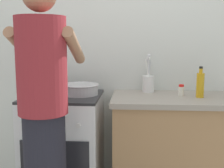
{
  "coord_description": "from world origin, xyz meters",
  "views": [
    {
      "loc": [
        0.22,
        -2.13,
        1.34
      ],
      "look_at": [
        0.05,
        0.12,
        1.0
      ],
      "focal_mm": 46.59,
      "sensor_mm": 36.0,
      "label": 1
    }
  ],
  "objects_px": {
    "pot": "(45,87)",
    "spice_bottle": "(181,90)",
    "utensil_crock": "(148,82)",
    "person": "(44,119)",
    "stove_range": "(65,148)",
    "oil_bottle": "(200,85)",
    "mixing_bowl": "(81,89)"
  },
  "relations": [
    {
      "from": "person",
      "to": "pot",
      "type": "bearing_deg",
      "value": 105.95
    },
    {
      "from": "oil_bottle",
      "to": "person",
      "type": "distance_m",
      "value": 1.22
    },
    {
      "from": "stove_range",
      "to": "mixing_bowl",
      "type": "bearing_deg",
      "value": 10.92
    },
    {
      "from": "mixing_bowl",
      "to": "person",
      "type": "height_order",
      "value": "person"
    },
    {
      "from": "pot",
      "to": "oil_bottle",
      "type": "height_order",
      "value": "oil_bottle"
    },
    {
      "from": "pot",
      "to": "oil_bottle",
      "type": "relative_size",
      "value": 1.13
    },
    {
      "from": "oil_bottle",
      "to": "mixing_bowl",
      "type": "bearing_deg",
      "value": 177.43
    },
    {
      "from": "mixing_bowl",
      "to": "oil_bottle",
      "type": "xyz_separation_m",
      "value": [
        0.95,
        -0.04,
        0.05
      ]
    },
    {
      "from": "spice_bottle",
      "to": "person",
      "type": "bearing_deg",
      "value": -145.35
    },
    {
      "from": "stove_range",
      "to": "mixing_bowl",
      "type": "relative_size",
      "value": 3.04
    },
    {
      "from": "pot",
      "to": "stove_range",
      "type": "bearing_deg",
      "value": 8.4
    },
    {
      "from": "utensil_crock",
      "to": "person",
      "type": "xyz_separation_m",
      "value": [
        -0.67,
        -0.79,
        -0.13
      ]
    },
    {
      "from": "stove_range",
      "to": "person",
      "type": "xyz_separation_m",
      "value": [
        0.02,
        -0.59,
        0.41
      ]
    },
    {
      "from": "mixing_bowl",
      "to": "oil_bottle",
      "type": "distance_m",
      "value": 0.95
    },
    {
      "from": "stove_range",
      "to": "person",
      "type": "relative_size",
      "value": 0.53
    },
    {
      "from": "stove_range",
      "to": "mixing_bowl",
      "type": "xyz_separation_m",
      "value": [
        0.14,
        0.03,
        0.5
      ]
    },
    {
      "from": "mixing_bowl",
      "to": "utensil_crock",
      "type": "height_order",
      "value": "utensil_crock"
    },
    {
      "from": "mixing_bowl",
      "to": "person",
      "type": "bearing_deg",
      "value": -100.72
    },
    {
      "from": "utensil_crock",
      "to": "pot",
      "type": "bearing_deg",
      "value": -165.07
    },
    {
      "from": "spice_bottle",
      "to": "person",
      "type": "relative_size",
      "value": 0.05
    },
    {
      "from": "mixing_bowl",
      "to": "stove_range",
      "type": "bearing_deg",
      "value": -169.08
    },
    {
      "from": "mixing_bowl",
      "to": "spice_bottle",
      "type": "xyz_separation_m",
      "value": [
        0.81,
        0.02,
        -0.01
      ]
    },
    {
      "from": "utensil_crock",
      "to": "oil_bottle",
      "type": "height_order",
      "value": "utensil_crock"
    },
    {
      "from": "utensil_crock",
      "to": "person",
      "type": "height_order",
      "value": "person"
    },
    {
      "from": "pot",
      "to": "spice_bottle",
      "type": "height_order",
      "value": "pot"
    },
    {
      "from": "mixing_bowl",
      "to": "pot",
      "type": "bearing_deg",
      "value": -170.34
    },
    {
      "from": "mixing_bowl",
      "to": "oil_bottle",
      "type": "bearing_deg",
      "value": -2.57
    },
    {
      "from": "pot",
      "to": "utensil_crock",
      "type": "distance_m",
      "value": 0.87
    },
    {
      "from": "utensil_crock",
      "to": "oil_bottle",
      "type": "relative_size",
      "value": 1.36
    },
    {
      "from": "oil_bottle",
      "to": "person",
      "type": "relative_size",
      "value": 0.14
    },
    {
      "from": "pot",
      "to": "utensil_crock",
      "type": "xyz_separation_m",
      "value": [
        0.84,
        0.22,
        0.02
      ]
    },
    {
      "from": "pot",
      "to": "spice_bottle",
      "type": "relative_size",
      "value": 3.03
    }
  ]
}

